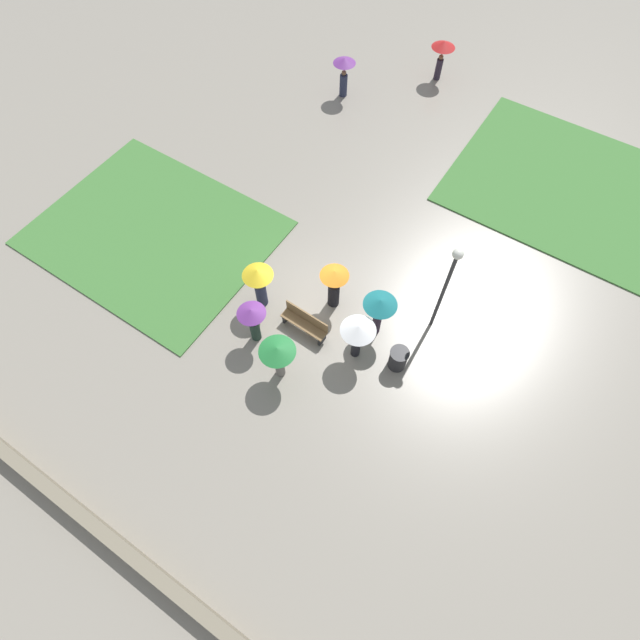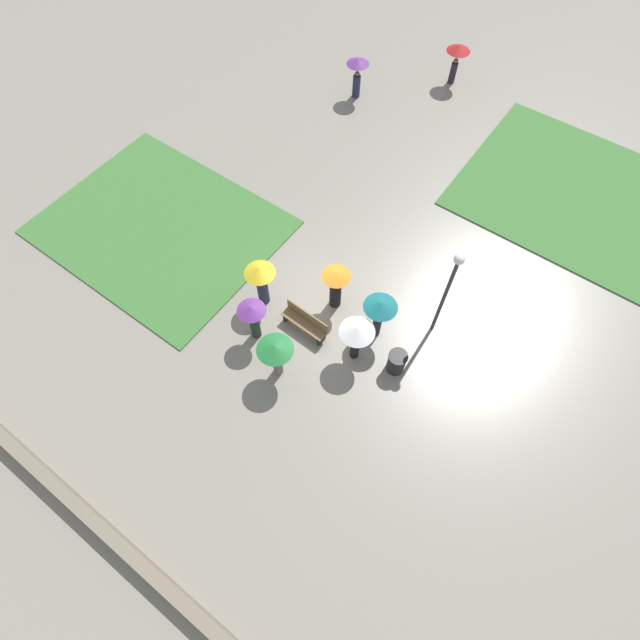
# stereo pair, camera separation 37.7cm
# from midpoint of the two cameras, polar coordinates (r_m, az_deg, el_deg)

# --- Properties ---
(ground_plane) EXTENTS (90.00, 90.00, 0.00)m
(ground_plane) POSITION_cam_midpoint_polar(r_m,az_deg,el_deg) (17.52, -0.05, 2.48)
(ground_plane) COLOR gray
(lawn_patch_near) EXTENTS (8.63, 6.84, 0.06)m
(lawn_patch_near) POSITION_cam_midpoint_polar(r_m,az_deg,el_deg) (20.30, -17.26, 10.11)
(lawn_patch_near) COLOR #427A38
(lawn_patch_near) RESTS_ON ground_plane
(lawn_patch_far) EXTENTS (10.69, 7.51, 0.06)m
(lawn_patch_far) POSITION_cam_midpoint_polar(r_m,az_deg,el_deg) (23.10, 29.81, 11.37)
(lawn_patch_far) COLOR #427A38
(lawn_patch_far) RESTS_ON ground_plane
(parapet_wall) EXTENTS (45.00, 0.35, 0.58)m
(parapet_wall) POSITION_cam_midpoint_polar(r_m,az_deg,el_deg) (15.62, -22.41, -21.55)
(parapet_wall) COLOR gray
(parapet_wall) RESTS_ON ground_plane
(park_bench) EXTENTS (1.69, 0.49, 0.90)m
(park_bench) POSITION_cam_midpoint_polar(r_m,az_deg,el_deg) (16.50, -1.04, -0.17)
(park_bench) COLOR brown
(park_bench) RESTS_ON ground_plane
(lamp_post) EXTENTS (0.32, 0.32, 4.02)m
(lamp_post) POSITION_cam_midpoint_polar(r_m,az_deg,el_deg) (15.21, 15.23, 3.88)
(lamp_post) COLOR #2D2D30
(lamp_post) RESTS_ON ground_plane
(trash_bin) EXTENTS (0.62, 0.62, 0.88)m
(trash_bin) POSITION_cam_midpoint_polar(r_m,az_deg,el_deg) (16.05, 9.41, -4.78)
(trash_bin) COLOR #232326
(trash_bin) RESTS_ON ground_plane
(crowd_person_purple) EXTENTS (0.93, 0.93, 1.76)m
(crowd_person_purple) POSITION_cam_midpoint_polar(r_m,az_deg,el_deg) (15.85, -7.03, 0.44)
(crowd_person_purple) COLOR #1E3328
(crowd_person_purple) RESTS_ON ground_plane
(crowd_person_orange) EXTENTS (0.97, 0.97, 1.89)m
(crowd_person_orange) POSITION_cam_midpoint_polar(r_m,az_deg,el_deg) (16.39, 2.49, 4.22)
(crowd_person_orange) COLOR black
(crowd_person_orange) RESTS_ON ground_plane
(crowd_person_white) EXTENTS (1.12, 1.12, 1.81)m
(crowd_person_white) POSITION_cam_midpoint_polar(r_m,az_deg,el_deg) (15.24, 4.92, -1.64)
(crowd_person_white) COLOR black
(crowd_person_white) RESTS_ON ground_plane
(crowd_person_yellow) EXTENTS (1.03, 1.03, 1.91)m
(crowd_person_yellow) POSITION_cam_midpoint_polar(r_m,az_deg,el_deg) (16.47, -6.13, 4.76)
(crowd_person_yellow) COLOR #282D47
(crowd_person_yellow) RESTS_ON ground_plane
(crowd_person_green) EXTENTS (1.14, 1.14, 1.76)m
(crowd_person_green) POSITION_cam_midpoint_polar(r_m,az_deg,el_deg) (15.01, -4.38, -3.72)
(crowd_person_green) COLOR slate
(crowd_person_green) RESTS_ON ground_plane
(crowd_person_teal) EXTENTS (1.09, 1.09, 1.90)m
(crowd_person_teal) POSITION_cam_midpoint_polar(r_m,az_deg,el_deg) (15.68, 7.53, 1.12)
(crowd_person_teal) COLOR #2D2333
(crowd_person_teal) RESTS_ON ground_plane
(lone_walker_far_path) EXTENTS (1.07, 1.07, 1.80)m
(lone_walker_far_path) POSITION_cam_midpoint_polar(r_m,az_deg,el_deg) (26.12, 15.90, 27.20)
(lone_walker_far_path) COLOR #2D2333
(lone_walker_far_path) RESTS_ON ground_plane
(lone_walker_mid_plaza) EXTENTS (1.00, 1.00, 1.79)m
(lone_walker_mid_plaza) POSITION_cam_midpoint_polar(r_m,az_deg,el_deg) (24.62, 4.79, 26.52)
(lone_walker_mid_plaza) COLOR #282D47
(lone_walker_mid_plaza) RESTS_ON ground_plane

